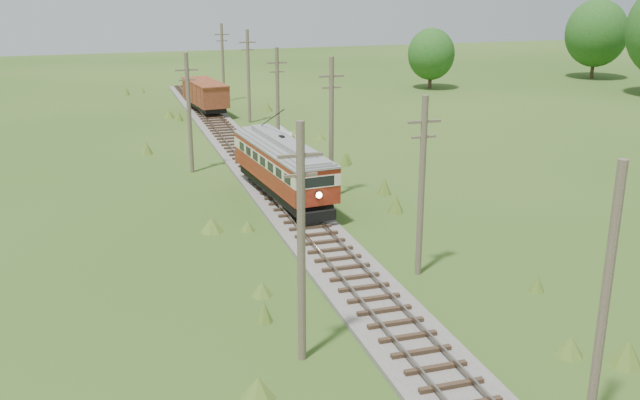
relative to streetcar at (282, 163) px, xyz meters
name	(u,v)px	position (x,y,z in m)	size (l,w,h in m)	color
railbed_main	(272,186)	(0.00, 2.96, -2.37)	(3.60, 96.00, 0.57)	#605B54
streetcar	(282,163)	(0.00, 0.00, 0.00)	(3.87, 12.06, 5.46)	black
gondola	(205,94)	(0.00, 31.67, -0.47)	(3.76, 8.80, 2.83)	black
gravel_pile	(282,131)	(4.72, 18.59, -2.05)	(2.99, 3.17, 1.09)	gray
utility_pole_r_1	(604,304)	(3.10, -26.04, 1.84)	(0.30, 0.30, 8.80)	brown
utility_pole_r_2	(422,185)	(3.30, -13.04, 1.87)	(1.60, 0.30, 8.60)	brown
utility_pole_r_3	(331,127)	(3.20, -0.04, 2.07)	(1.60, 0.30, 9.00)	brown
utility_pole_r_4	(278,100)	(3.00, 12.96, 1.76)	(1.60, 0.30, 8.40)	brown
utility_pole_r_5	(248,75)	(3.40, 25.96, 2.02)	(1.60, 0.30, 8.90)	brown
utility_pole_r_6	(223,62)	(3.20, 38.96, 1.92)	(1.60, 0.30, 8.70)	brown
utility_pole_l_a	(301,243)	(-4.20, -19.04, 2.07)	(1.60, 0.30, 9.00)	brown
utility_pole_l_b	(189,112)	(-4.50, 8.96, 1.87)	(1.60, 0.30, 8.60)	brown
tree_right_5	(596,33)	(56.00, 42.96, 3.64)	(8.40, 8.40, 10.82)	#38281C
tree_mid_b	(431,54)	(30.00, 40.96, 1.77)	(5.88, 5.88, 7.57)	#38281C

